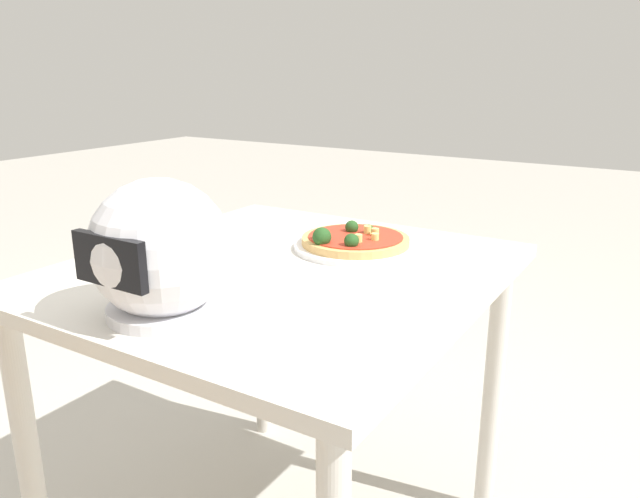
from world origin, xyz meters
name	(u,v)px	position (x,y,z in m)	size (l,w,h in m)	color
dining_table	(282,310)	(0.00, 0.00, 0.66)	(0.87, 0.94, 0.76)	beige
pizza_plate	(355,247)	(-0.07, -0.20, 0.77)	(0.29, 0.29, 0.01)	white
pizza	(353,239)	(-0.07, -0.20, 0.79)	(0.26, 0.26, 0.06)	tan
motorcycle_helmet	(160,252)	(0.02, 0.33, 0.88)	(0.24, 0.24, 0.24)	silver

